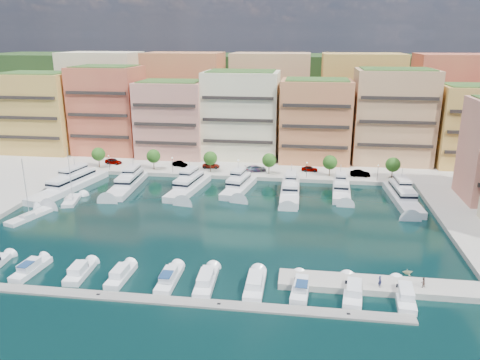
{
  "coord_description": "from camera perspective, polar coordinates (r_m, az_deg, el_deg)",
  "views": [
    {
      "loc": [
        16.99,
        -87.02,
        36.74
      ],
      "look_at": [
        3.31,
        10.84,
        6.0
      ],
      "focal_mm": 35.0,
      "sensor_mm": 36.0,
      "label": 1
    }
  ],
  "objects": [
    {
      "name": "lamppost_3",
      "position": [
        122.72,
        8.14,
        1.55
      ],
      "size": [
        0.3,
        0.3,
        4.2
      ],
      "color": "black",
      "rests_on": "north_quay"
    },
    {
      "name": "cruiser_6",
      "position": [
        72.44,
        1.84,
        -12.7
      ],
      "size": [
        2.77,
        8.91,
        2.55
      ],
      "color": "white",
      "rests_on": "ground"
    },
    {
      "name": "yacht_0",
      "position": [
        123.93,
        -19.88,
        -0.44
      ],
      "size": [
        9.91,
        26.49,
        7.3
      ],
      "color": "silver",
      "rests_on": "ground"
    },
    {
      "name": "person_0",
      "position": [
        73.62,
        16.68,
        -11.75
      ],
      "size": [
        0.69,
        0.79,
        1.82
      ],
      "primitive_type": "imported",
      "rotation": [
        0.0,
        0.0,
        2.03
      ],
      "color": "#25274B",
      "rests_on": "finger_pier"
    },
    {
      "name": "lamppost_1",
      "position": [
        127.61,
        -8.24,
        2.15
      ],
      "size": [
        0.3,
        0.3,
        4.2
      ],
      "color": "black",
      "rests_on": "north_quay"
    },
    {
      "name": "person_1",
      "position": [
        75.65,
        21.41,
        -11.54
      ],
      "size": [
        0.97,
        0.93,
        1.57
      ],
      "primitive_type": "imported",
      "rotation": [
        0.0,
        0.0,
        3.76
      ],
      "color": "#442F29",
      "rests_on": "finger_pier"
    },
    {
      "name": "cruiser_7",
      "position": [
        72.14,
        7.41,
        -12.97
      ],
      "size": [
        3.11,
        8.36,
        2.66
      ],
      "color": "white",
      "rests_on": "ground"
    },
    {
      "name": "yacht_6",
      "position": [
        114.26,
        19.17,
        -1.83
      ],
      "size": [
        5.96,
        21.85,
        7.3
      ],
      "color": "silver",
      "rests_on": "ground"
    },
    {
      "name": "yacht_3",
      "position": [
        115.33,
        -0.1,
        -0.66
      ],
      "size": [
        7.29,
        16.68,
        7.3
      ],
      "color": "silver",
      "rests_on": "ground"
    },
    {
      "name": "lamppost_4",
      "position": [
        124.18,
        16.47,
        1.19
      ],
      "size": [
        0.3,
        0.3,
        4.2
      ],
      "color": "black",
      "rests_on": "north_quay"
    },
    {
      "name": "apartment_0",
      "position": [
        161.89,
        -23.2,
        7.58
      ],
      "size": [
        22.0,
        16.5,
        24.8
      ],
      "color": "tan",
      "rests_on": "north_quay"
    },
    {
      "name": "car_4",
      "position": [
        129.26,
        8.47,
        1.38
      ],
      "size": [
        4.47,
        1.94,
        1.5
      ],
      "primitive_type": "imported",
      "rotation": [
        0.0,
        0.0,
        1.53
      ],
      "color": "gray",
      "rests_on": "north_quay"
    },
    {
      "name": "yacht_5",
      "position": [
        115.13,
        12.25,
        -1.1
      ],
      "size": [
        4.89,
        15.3,
        7.3
      ],
      "color": "silver",
      "rests_on": "ground"
    },
    {
      "name": "sailboat_2",
      "position": [
        114.08,
        -19.85,
        -2.41
      ],
      "size": [
        4.46,
        8.39,
        13.2
      ],
      "color": "silver",
      "rests_on": "ground"
    },
    {
      "name": "backblock_0",
      "position": [
        177.6,
        -16.27,
        9.9
      ],
      "size": [
        26.0,
        18.0,
        30.0
      ],
      "primitive_type": "cube",
      "color": "#F9F2C0",
      "rests_on": "north_quay"
    },
    {
      "name": "apartment_5",
      "position": [
        143.02,
        18.08,
        7.41
      ],
      "size": [
        22.0,
        16.5,
        26.8
      ],
      "color": "tan",
      "rests_on": "north_quay"
    },
    {
      "name": "hillside",
      "position": [
        201.14,
        3.0,
        6.73
      ],
      "size": [
        240.0,
        40.0,
        58.0
      ],
      "primitive_type": "cube",
      "color": "#203917",
      "rests_on": "ground"
    },
    {
      "name": "sailboat_1",
      "position": [
        107.49,
        -24.35,
        -4.15
      ],
      "size": [
        5.66,
        10.64,
        13.2
      ],
      "color": "silver",
      "rests_on": "ground"
    },
    {
      "name": "tree_0",
      "position": [
        137.11,
        -16.88,
        3.03
      ],
      "size": [
        3.8,
        3.8,
        5.65
      ],
      "color": "#473323",
      "rests_on": "north_quay"
    },
    {
      "name": "cruiser_4",
      "position": [
        74.8,
        -8.62,
        -11.85
      ],
      "size": [
        2.48,
        8.72,
        2.66
      ],
      "color": "white",
      "rests_on": "ground"
    },
    {
      "name": "tree_1",
      "position": [
        131.26,
        -10.51,
        2.88
      ],
      "size": [
        3.8,
        3.8,
        5.65
      ],
      "color": "#473323",
      "rests_on": "north_quay"
    },
    {
      "name": "cruiser_8",
      "position": [
        72.61,
        13.61,
        -13.15
      ],
      "size": [
        3.66,
        8.96,
        2.55
      ],
      "color": "white",
      "rests_on": "ground"
    },
    {
      "name": "apartment_4",
      "position": [
        139.12,
        9.15,
        7.16
      ],
      "size": [
        20.0,
        15.5,
        23.8
      ],
      "color": "#C8804B",
      "rests_on": "north_quay"
    },
    {
      "name": "apartment_1",
      "position": [
        153.46,
        -15.72,
        8.24
      ],
      "size": [
        20.0,
        16.5,
        26.8
      ],
      "color": "#CF6D45",
      "rests_on": "north_quay"
    },
    {
      "name": "tree_2",
      "position": [
        127.18,
        -3.64,
        2.67
      ],
      "size": [
        3.8,
        3.8,
        5.65
      ],
      "color": "#473323",
      "rests_on": "north_quay"
    },
    {
      "name": "lamppost_2",
      "position": [
        123.89,
        -0.21,
        1.87
      ],
      "size": [
        0.3,
        0.3,
        4.2
      ],
      "color": "black",
      "rests_on": "north_quay"
    },
    {
      "name": "car_3",
      "position": [
        127.81,
        1.92,
        1.43
      ],
      "size": [
        6.3,
        4.53,
        1.69
      ],
      "primitive_type": "imported",
      "rotation": [
        0.0,
        0.0,
        1.99
      ],
      "color": "gray",
      "rests_on": "north_quay"
    },
    {
      "name": "finger_pier",
      "position": [
        75.81,
        17.2,
        -12.56
      ],
      "size": [
        32.0,
        5.0,
        2.0
      ],
      "primitive_type": "cube",
      "color": "#9E998E",
      "rests_on": "ground"
    },
    {
      "name": "lamppost_0",
      "position": [
        133.67,
        -15.69,
        2.37
      ],
      "size": [
        0.3,
        0.3,
        4.2
      ],
      "color": "black",
      "rests_on": "north_quay"
    },
    {
      "name": "car_0",
      "position": [
        140.09,
        -15.19,
        2.24
      ],
      "size": [
        5.17,
        2.86,
        1.66
      ],
      "primitive_type": "imported",
      "rotation": [
        0.0,
        0.0,
        1.38
      ],
      "color": "gray",
      "rests_on": "north_quay"
    },
    {
      "name": "apartment_2",
      "position": [
        144.81,
        -8.26,
        7.39
      ],
      "size": [
        20.0,
        15.5,
        22.8
      ],
      "color": "tan",
      "rests_on": "north_quay"
    },
    {
      "name": "yacht_4",
      "position": [
        112.92,
        6.14,
        -1.23
      ],
      "size": [
        4.56,
        19.39,
        7.3
      ],
      "color": "silver",
      "rests_on": "ground"
    },
    {
      "name": "car_5",
      "position": [
        127.11,
        14.44,
        0.79
      ],
      "size": [
        5.19,
        1.86,
        1.7
      ],
      "primitive_type": "imported",
      "rotation": [
        0.0,
        0.0,
        1.56
      ],
      "color": "gray",
      "rests_on": "north_quay"
    },
    {
      "name": "car_1",
      "position": [
        133.62,
        -7.33,
        1.96
      ],
      "size": [
        4.92,
        3.24,
        1.53
      ],
      "primitive_type": "imported",
      "rotation": [
        0.0,
        0.0,
        1.19
      ],
      "color": "gray",
      "rests_on": "north_quay"
    },
    {
      "name": "tree_4",
      "position": [
        124.89,
        10.91,
        2.12
      ],
      "size": [
        3.8,
        3.8,
        5.65
      ],
      "color": "#473323",
      "rests_on": "north_quay"
    },
    {
      "name": "cruiser_5",
      "position": [
        73.5,
        -4.16,
        -12.27
      ],
      "size": [
        2.94,
        9.23,
        2.55
      ],
      "color": "white",
      "rests_on": "ground"
    },
    {
      "name": "yacht_1",
      "position": [
        120.57,
        -13.53,
        -0.41
      ],
      "size": [
        5.67,
        20.44,
        7.3
      ],
      "color": "silver",
      "rests_on": "ground"
    },
    {
      "name": "cruiser_3",
      "position": [
        77.29,
        -14.32,
        -11.23
      ],
      "size": [
        2.67,
        7.86,
        2.55
      ],
      "color": "white",
      "rests_on": "ground"
    },
    {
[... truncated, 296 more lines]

